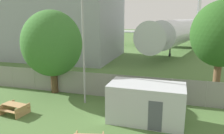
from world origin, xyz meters
The scene contains 8 objects.
hangar_building centered at (-18.90, 28.37, 7.66)m, with size 28.94×14.18×16.89m.
perimeter_fence centered at (0.00, 11.28, 1.04)m, with size 56.07×0.07×2.09m.
airplane centered at (7.10, 44.35, 3.97)m, with size 33.77×42.75×13.47m.
portable_cabin centered at (3.50, 7.68, 1.29)m, with size 4.94×2.61×2.57m.
picnic_bench_open_grass centered at (-5.67, 6.12, 0.47)m, with size 1.88×1.59×0.76m.
tree_near_hangar centered at (8.70, 13.78, 5.45)m, with size 4.94×4.94×8.20m.
tree_left_of_cabin centered at (-5.37, 11.10, 4.53)m, with size 5.31×5.31×7.47m.
light_mast centered at (-1.67, 9.49, 5.38)m, with size 0.44×0.44×8.96m.
Camera 1 is at (5.08, -5.96, 6.81)m, focal length 35.00 mm.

